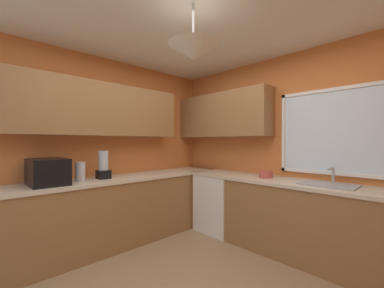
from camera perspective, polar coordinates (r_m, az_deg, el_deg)
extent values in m
cube|color=#D17238|center=(3.55, 21.56, -0.91)|extent=(3.79, 0.06, 2.57)
cube|color=#D17238|center=(3.64, -20.55, -0.87)|extent=(0.06, 3.64, 2.57)
cube|color=white|center=(2.40, 0.30, 31.26)|extent=(3.79, 3.64, 0.06)
cube|color=silver|center=(3.30, 31.44, 2.59)|extent=(1.25, 0.02, 0.96)
cube|color=white|center=(3.35, 31.44, 11.18)|extent=(1.33, 0.04, 0.04)
cube|color=white|center=(3.31, 31.35, -6.08)|extent=(1.33, 0.04, 0.04)
cube|color=white|center=(3.51, 21.13, 2.51)|extent=(0.04, 0.04, 1.04)
cube|color=olive|center=(3.42, -22.42, 7.72)|extent=(0.32, 2.46, 0.70)
cube|color=olive|center=(3.94, 7.12, 6.80)|extent=(1.70, 0.32, 0.70)
cylinder|color=#B7B7BC|center=(2.30, 0.30, 26.87)|extent=(0.02, 0.02, 0.35)
cone|color=silver|center=(2.20, 0.30, 21.15)|extent=(0.44, 0.44, 0.14)
cube|color=olive|center=(3.46, -18.21, -15.30)|extent=(0.62, 3.22, 0.85)
cube|color=beige|center=(3.37, -18.23, -7.97)|extent=(0.65, 3.25, 0.04)
cube|color=olive|center=(3.29, 22.39, -16.17)|extent=(2.85, 0.62, 0.85)
cube|color=beige|center=(3.19, 22.42, -8.46)|extent=(2.88, 0.65, 0.04)
cube|color=white|center=(3.82, 6.80, -13.82)|extent=(0.60, 0.60, 0.85)
cube|color=black|center=(3.10, -31.26, -5.69)|extent=(0.48, 0.36, 0.29)
cylinder|color=#B7B7BC|center=(3.17, -25.18, -6.03)|extent=(0.11, 0.11, 0.23)
cube|color=#9EA0A5|center=(3.04, 29.90, -8.48)|extent=(0.55, 0.40, 0.02)
cylinder|color=#B7B7BC|center=(3.18, 30.72, -6.52)|extent=(0.03, 0.03, 0.18)
cylinder|color=#B7B7BC|center=(3.08, 30.23, -5.16)|extent=(0.02, 0.20, 0.02)
cylinder|color=#B74C42|center=(3.32, 17.28, -6.95)|extent=(0.18, 0.18, 0.09)
cube|color=black|center=(3.30, -20.44, -6.84)|extent=(0.15, 0.15, 0.11)
cylinder|color=#B2BCC6|center=(3.28, -20.45, -3.72)|extent=(0.12, 0.12, 0.25)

